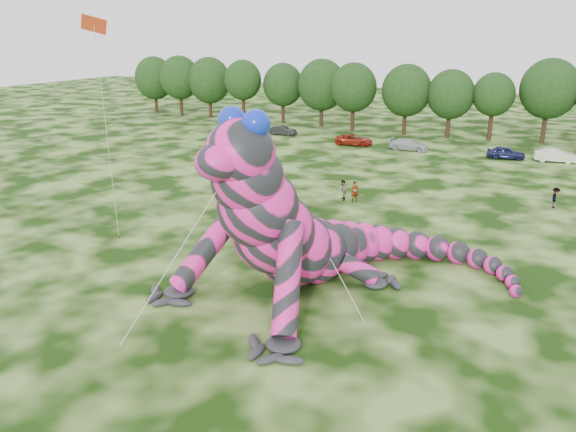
% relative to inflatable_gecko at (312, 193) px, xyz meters
% --- Properties ---
extents(ground, '(240.00, 240.00, 0.00)m').
position_rel_inflatable_gecko_xyz_m(ground, '(2.45, -7.82, -5.17)').
color(ground, '#16330A').
rests_on(ground, ground).
extents(inflatable_gecko, '(22.74, 24.90, 10.35)m').
position_rel_inflatable_gecko_xyz_m(inflatable_gecko, '(0.00, 0.00, 0.00)').
color(inflatable_gecko, '#EA208F').
rests_on(inflatable_gecko, ground).
extents(flying_kite, '(2.58, 2.66, 14.72)m').
position_rel_inflatable_gecko_xyz_m(flying_kite, '(-13.01, -1.66, 7.90)').
color(flying_kite, red).
rests_on(flying_kite, ground).
extents(tree_0, '(6.91, 6.22, 9.51)m').
position_rel_inflatable_gecko_xyz_m(tree_0, '(-52.11, 51.42, -0.42)').
color(tree_0, black).
rests_on(tree_0, ground).
extents(tree_1, '(6.74, 6.07, 9.81)m').
position_rel_inflatable_gecko_xyz_m(tree_1, '(-45.90, 50.24, -0.27)').
color(tree_1, black).
rests_on(tree_1, ground).
extents(tree_2, '(7.04, 6.34, 9.64)m').
position_rel_inflatable_gecko_xyz_m(tree_2, '(-40.56, 50.95, -0.35)').
color(tree_2, black).
rests_on(tree_2, ground).
extents(tree_3, '(5.81, 5.23, 9.44)m').
position_rel_inflatable_gecko_xyz_m(tree_3, '(-33.26, 49.25, -0.45)').
color(tree_3, black).
rests_on(tree_3, ground).
extents(tree_4, '(6.22, 5.60, 9.06)m').
position_rel_inflatable_gecko_xyz_m(tree_4, '(-27.19, 50.90, -0.65)').
color(tree_4, black).
rests_on(tree_4, ground).
extents(tree_5, '(7.16, 6.44, 9.80)m').
position_rel_inflatable_gecko_xyz_m(tree_5, '(-20.67, 50.62, -0.28)').
color(tree_5, black).
rests_on(tree_5, ground).
extents(tree_6, '(6.52, 5.86, 9.49)m').
position_rel_inflatable_gecko_xyz_m(tree_6, '(-15.10, 48.87, -0.43)').
color(tree_6, black).
rests_on(tree_6, ground).
extents(tree_7, '(6.68, 6.01, 9.48)m').
position_rel_inflatable_gecko_xyz_m(tree_7, '(-7.63, 48.99, -0.44)').
color(tree_7, black).
rests_on(tree_7, ground).
extents(tree_8, '(6.14, 5.53, 8.94)m').
position_rel_inflatable_gecko_xyz_m(tree_8, '(-1.76, 49.17, -0.70)').
color(tree_8, black).
rests_on(tree_8, ground).
extents(tree_9, '(5.27, 4.74, 8.68)m').
position_rel_inflatable_gecko_xyz_m(tree_9, '(3.52, 49.53, -0.83)').
color(tree_9, black).
rests_on(tree_9, ground).
extents(tree_10, '(7.09, 6.38, 10.50)m').
position_rel_inflatable_gecko_xyz_m(tree_10, '(9.85, 50.76, 0.08)').
color(tree_10, black).
rests_on(tree_10, ground).
extents(car_0, '(4.30, 2.03, 1.42)m').
position_rel_inflatable_gecko_xyz_m(car_0, '(-27.07, 41.90, -4.46)').
color(car_0, silver).
rests_on(car_0, ground).
extents(car_1, '(3.91, 1.50, 1.27)m').
position_rel_inflatable_gecko_xyz_m(car_1, '(-22.46, 41.26, -4.54)').
color(car_1, black).
rests_on(car_1, ground).
extents(car_2, '(4.98, 2.83, 1.31)m').
position_rel_inflatable_gecko_xyz_m(car_2, '(-11.26, 38.85, -4.52)').
color(car_2, maroon).
rests_on(car_2, ground).
extents(car_3, '(4.73, 2.04, 1.36)m').
position_rel_inflatable_gecko_xyz_m(car_3, '(-4.31, 38.79, -4.50)').
color(car_3, '#AAAEB4').
rests_on(car_3, ground).
extents(car_4, '(4.28, 2.22, 1.39)m').
position_rel_inflatable_gecko_xyz_m(car_4, '(6.65, 38.83, -4.48)').
color(car_4, '#151943').
rests_on(car_4, ground).
extents(car_5, '(4.48, 2.02, 1.43)m').
position_rel_inflatable_gecko_xyz_m(car_5, '(11.70, 39.52, -4.46)').
color(car_5, silver).
rests_on(car_5, ground).
extents(spectator_2, '(0.72, 1.14, 1.69)m').
position_rel_inflatable_gecko_xyz_m(spectator_2, '(12.17, 21.18, -4.33)').
color(spectator_2, gray).
rests_on(spectator_2, ground).
extents(spectator_0, '(0.76, 0.74, 1.76)m').
position_rel_inflatable_gecko_xyz_m(spectator_0, '(-2.92, 15.68, -4.29)').
color(spectator_0, gray).
rests_on(spectator_0, ground).
extents(spectator_1, '(1.02, 1.07, 1.74)m').
position_rel_inflatable_gecko_xyz_m(spectator_1, '(-4.01, 15.72, -4.30)').
color(spectator_1, gray).
rests_on(spectator_1, ground).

